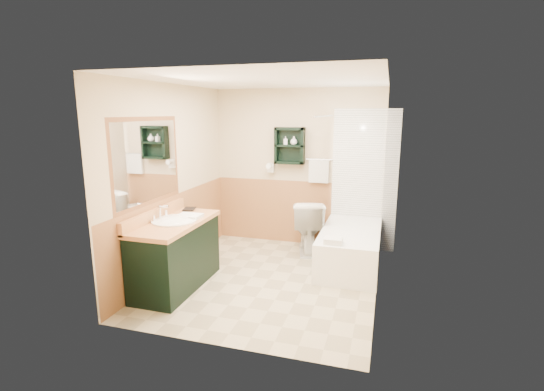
{
  "coord_description": "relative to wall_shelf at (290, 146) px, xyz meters",
  "views": [
    {
      "loc": [
        1.35,
        -4.4,
        2.05
      ],
      "look_at": [
        -0.02,
        0.2,
        1.03
      ],
      "focal_mm": 26.0,
      "sensor_mm": 36.0,
      "label": 1
    }
  ],
  "objects": [
    {
      "name": "towel_bar",
      "position": [
        0.45,
        0.04,
        -0.2
      ],
      "size": [
        0.4,
        0.06,
        0.4
      ],
      "primitive_type": null,
      "color": "white",
      "rests_on": "back_wall"
    },
    {
      "name": "shower_curtain",
      "position": [
        0.63,
        -0.48,
        -0.4
      ],
      "size": [
        1.05,
        1.05,
        1.7
      ],
      "primitive_type": null,
      "color": "#C1B292",
      "rests_on": "curtain_rod"
    },
    {
      "name": "soap_bottle_a",
      "position": [
        -0.06,
        -0.01,
        0.04
      ],
      "size": [
        0.08,
        0.14,
        0.06
      ],
      "primitive_type": "imported",
      "rotation": [
        0.0,
        0.0,
        0.21
      ],
      "color": "white",
      "rests_on": "wall_shelf"
    },
    {
      "name": "soap_bottle_b",
      "position": [
        0.07,
        -0.01,
        0.07
      ],
      "size": [
        0.13,
        0.15,
        0.1
      ],
      "primitive_type": "imported",
      "rotation": [
        0.0,
        0.0,
        -0.24
      ],
      "color": "white",
      "rests_on": "wall_shelf"
    },
    {
      "name": "left_wall",
      "position": [
        -1.22,
        -1.41,
        -0.35
      ],
      "size": [
        0.04,
        3.0,
        2.4
      ],
      "primitive_type": "cube",
      "color": "beige",
      "rests_on": "ground"
    },
    {
      "name": "wall_shelf",
      "position": [
        0.0,
        0.0,
        0.0
      ],
      "size": [
        0.45,
        0.15,
        0.55
      ],
      "primitive_type": "cube",
      "color": "black",
      "rests_on": "back_wall"
    },
    {
      "name": "tub_towel",
      "position": [
        0.87,
        -1.3,
        -1.01
      ],
      "size": [
        0.21,
        0.18,
        0.07
      ],
      "primitive_type": "cube",
      "color": "white",
      "rests_on": "bathtub"
    },
    {
      "name": "floor",
      "position": [
        0.1,
        -1.41,
        -1.55
      ],
      "size": [
        3.0,
        3.0,
        0.0
      ],
      "primitive_type": "plane",
      "color": "#C5B68F",
      "rests_on": "ground"
    },
    {
      "name": "vanity",
      "position": [
        -0.89,
        -1.91,
        -1.15
      ],
      "size": [
        0.59,
        1.27,
        0.81
      ],
      "primitive_type": "cube",
      "color": "black",
      "rests_on": "ground"
    },
    {
      "name": "toilet",
      "position": [
        0.36,
        -0.28,
        -1.16
      ],
      "size": [
        0.63,
        0.89,
        0.79
      ],
      "primitive_type": "imported",
      "rotation": [
        0.0,
        0.0,
        3.39
      ],
      "color": "white",
      "rests_on": "ground"
    },
    {
      "name": "curtain_rod",
      "position": [
        0.63,
        -0.66,
        0.45
      ],
      "size": [
        0.03,
        1.6,
        0.03
      ],
      "primitive_type": "cylinder",
      "rotation": [
        1.57,
        0.0,
        0.0
      ],
      "color": "silver",
      "rests_on": "back_wall"
    },
    {
      "name": "mirror_frame",
      "position": [
        -1.17,
        -1.96,
        -0.05
      ],
      "size": [
        1.3,
        1.3,
        1.0
      ],
      "primitive_type": null,
      "color": "brown",
      "rests_on": "left_wall"
    },
    {
      "name": "bathtub",
      "position": [
        1.03,
        -0.68,
        -1.3
      ],
      "size": [
        0.76,
        1.5,
        0.51
      ],
      "primitive_type": "cube",
      "color": "white",
      "rests_on": "ground"
    },
    {
      "name": "tile_accent",
      "position": [
        1.37,
        -0.66,
        0.35
      ],
      "size": [
        1.5,
        1.5,
        0.1
      ],
      "primitive_type": null,
      "color": "#154C2A",
      "rests_on": "right_wall"
    },
    {
      "name": "wainscot_left",
      "position": [
        -1.19,
        -1.41,
        -1.05
      ],
      "size": [
        2.98,
        2.98,
        1.0
      ],
      "primitive_type": null,
      "color": "#C1824E",
      "rests_on": "left_wall"
    },
    {
      "name": "hair_dryer",
      "position": [
        -0.3,
        0.02,
        -0.35
      ],
      "size": [
        0.1,
        0.24,
        0.18
      ],
      "primitive_type": null,
      "color": "white",
      "rests_on": "back_wall"
    },
    {
      "name": "wainscot_back",
      "position": [
        0.1,
        0.08,
        -1.05
      ],
      "size": [
        2.58,
        2.58,
        1.0
      ],
      "primitive_type": null,
      "color": "#C1824E",
      "rests_on": "back_wall"
    },
    {
      "name": "tile_right",
      "position": [
        1.38,
        -0.66,
        -0.5
      ],
      "size": [
        1.5,
        1.5,
        2.1
      ],
      "primitive_type": null,
      "color": "white",
      "rests_on": "right_wall"
    },
    {
      "name": "counter_towel",
      "position": [
        -0.79,
        -1.73,
        -0.72
      ],
      "size": [
        0.28,
        0.22,
        0.04
      ],
      "primitive_type": "cube",
      "color": "white",
      "rests_on": "vanity"
    },
    {
      "name": "right_wall",
      "position": [
        1.42,
        -1.41,
        -0.35
      ],
      "size": [
        0.04,
        3.0,
        2.4
      ],
      "primitive_type": "cube",
      "color": "beige",
      "rests_on": "ground"
    },
    {
      "name": "back_wall",
      "position": [
        0.1,
        0.11,
        -0.35
      ],
      "size": [
        2.6,
        0.04,
        2.4
      ],
      "primitive_type": "cube",
      "color": "beige",
      "rests_on": "ground"
    },
    {
      "name": "vanity_book",
      "position": [
        -1.06,
        -1.39,
        -0.64
      ],
      "size": [
        0.15,
        0.06,
        0.2
      ],
      "primitive_type": "imported",
      "rotation": [
        0.0,
        0.0,
        0.26
      ],
      "color": "black",
      "rests_on": "vanity"
    },
    {
      "name": "mirror_glass",
      "position": [
        -1.17,
        -1.96,
        -0.05
      ],
      "size": [
        1.2,
        1.2,
        0.9
      ],
      "primitive_type": null,
      "color": "white",
      "rests_on": "left_wall"
    },
    {
      "name": "ceiling",
      "position": [
        0.1,
        -1.41,
        0.87
      ],
      "size": [
        2.6,
        3.0,
        0.04
      ],
      "primitive_type": "cube",
      "color": "white",
      "rests_on": "back_wall"
    },
    {
      "name": "tile_back",
      "position": [
        1.13,
        0.07,
        -0.5
      ],
      "size": [
        0.95,
        0.95,
        2.1
      ],
      "primitive_type": null,
      "color": "white",
      "rests_on": "back_wall"
    }
  ]
}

